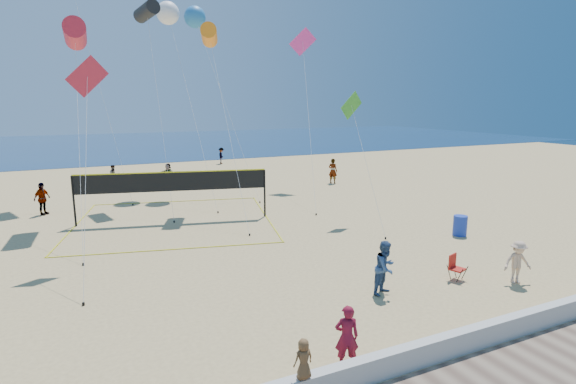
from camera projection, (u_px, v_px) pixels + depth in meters
name	position (u px, v px, depth m)	size (l,w,h in m)	color
ground	(337.00, 316.00, 13.21)	(120.00, 120.00, 0.00)	tan
ocean	(123.00, 144.00, 68.13)	(140.00, 50.00, 0.03)	navy
seawall	(405.00, 359.00, 10.49)	(32.00, 0.30, 0.60)	#B2B2AD
woman	(347.00, 337.00, 10.52)	(0.57, 0.38, 1.57)	maroon
toddler	(304.00, 359.00, 9.17)	(0.43, 0.28, 0.87)	brown
bystander_a	(385.00, 267.00, 14.64)	(0.87, 0.68, 1.79)	navy
bystander_b	(518.00, 262.00, 15.52)	(0.98, 0.56, 1.52)	tan
far_person_0	(42.00, 199.00, 25.01)	(1.07, 0.45, 1.83)	gray
far_person_1	(168.00, 173.00, 34.77)	(1.46, 0.46, 1.57)	gray
far_person_2	(333.00, 171.00, 34.84)	(0.70, 0.46, 1.93)	gray
far_person_3	(114.00, 175.00, 34.01)	(0.75, 0.58, 1.54)	gray
far_person_4	(221.00, 156.00, 45.96)	(1.07, 0.61, 1.66)	gray
camp_chair	(455.00, 266.00, 15.88)	(0.61, 0.71, 1.01)	#B51D14
trash_barrel	(460.00, 226.00, 21.17)	(0.64, 0.64, 0.95)	#1A36AB
volleyball_net	(173.00, 187.00, 23.47)	(11.91, 11.80, 2.66)	black
kite_0	(75.00, 34.00, 22.66)	(1.19, 9.22, 10.30)	red
kite_1	(147.00, 12.00, 27.23)	(1.40, 7.79, 12.19)	black
kite_2	(209.00, 35.00, 25.67)	(1.52, 8.30, 10.56)	orange
kite_3	(87.00, 86.00, 17.21)	(1.68, 5.34, 7.99)	red
kite_4	(353.00, 112.00, 23.29)	(1.50, 4.36, 6.78)	green
kite_5	(303.00, 48.00, 32.61)	(4.91, 9.86, 11.58)	#F73A9F
kite_6	(168.00, 13.00, 30.64)	(1.95, 9.71, 12.95)	white
kite_7	(195.00, 17.00, 30.55)	(3.07, 7.36, 12.63)	#2473BC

